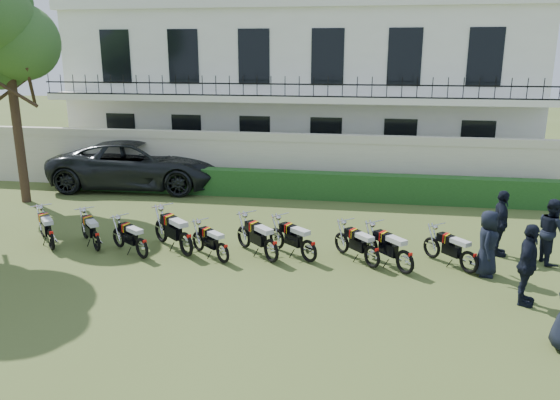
{
  "coord_description": "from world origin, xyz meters",
  "views": [
    {
      "loc": [
        3.37,
        -12.43,
        5.33
      ],
      "look_at": [
        0.91,
        2.1,
        1.29
      ],
      "focal_mm": 35.0,
      "sensor_mm": 36.0,
      "label": 1
    }
  ],
  "objects": [
    {
      "name": "motorcycle_6",
      "position": [
        1.89,
        0.76,
        0.48
      ],
      "size": [
        1.5,
        1.29,
        1.03
      ],
      "rotation": [
        0.0,
        0.0,
        0.87
      ],
      "color": "black",
      "rests_on": "ground"
    },
    {
      "name": "hedge",
      "position": [
        1.0,
        7.2,
        0.5
      ],
      "size": [
        18.0,
        0.6,
        1.0
      ],
      "primitive_type": "cube",
      "color": "#1A4017",
      "rests_on": "ground"
    },
    {
      "name": "building",
      "position": [
        0.0,
        13.96,
        3.71
      ],
      "size": [
        20.4,
        9.6,
        7.4
      ],
      "color": "white",
      "rests_on": "ground"
    },
    {
      "name": "motorcycle_9",
      "position": [
        5.87,
        0.7,
        0.45
      ],
      "size": [
        1.24,
        1.4,
        0.97
      ],
      "rotation": [
        0.0,
        0.0,
        0.72
      ],
      "color": "black",
      "rests_on": "ground"
    },
    {
      "name": "motorcycle_2",
      "position": [
        -2.47,
        0.29,
        0.45
      ],
      "size": [
        1.5,
        1.1,
        0.97
      ],
      "rotation": [
        0.0,
        0.0,
        0.95
      ],
      "color": "black",
      "rests_on": "ground"
    },
    {
      "name": "perimeter_wall",
      "position": [
        0.0,
        8.0,
        1.17
      ],
      "size": [
        30.0,
        0.35,
        2.3
      ],
      "color": "beige",
      "rests_on": "ground"
    },
    {
      "name": "motorcycle_1",
      "position": [
        -3.93,
        0.61,
        0.45
      ],
      "size": [
        1.27,
        1.38,
        0.97
      ],
      "rotation": [
        0.0,
        0.0,
        0.74
      ],
      "color": "black",
      "rests_on": "ground"
    },
    {
      "name": "suv",
      "position": [
        -5.76,
        7.79,
        0.95
      ],
      "size": [
        7.06,
        3.7,
        1.9
      ],
      "primitive_type": "imported",
      "rotation": [
        0.0,
        0.0,
        1.65
      ],
      "color": "black",
      "rests_on": "ground"
    },
    {
      "name": "ground",
      "position": [
        0.0,
        0.0,
        0.0
      ],
      "size": [
        100.0,
        100.0,
        0.0
      ],
      "primitive_type": "plane",
      "color": "#425120",
      "rests_on": "ground"
    },
    {
      "name": "officer_2",
      "position": [
        6.78,
        -0.82,
        0.91
      ],
      "size": [
        0.78,
        1.15,
        1.82
      ],
      "primitive_type": "imported",
      "rotation": [
        0.0,
        0.0,
        1.22
      ],
      "color": "black",
      "rests_on": "ground"
    },
    {
      "name": "motorcycle_5",
      "position": [
        0.94,
        0.6,
        0.49
      ],
      "size": [
        1.45,
        1.46,
        1.07
      ],
      "rotation": [
        0.0,
        0.0,
        0.78
      ],
      "color": "black",
      "rests_on": "ground"
    },
    {
      "name": "motorcycle_8",
      "position": [
        4.31,
        0.39,
        0.48
      ],
      "size": [
        1.33,
        1.51,
        1.04
      ],
      "rotation": [
        0.0,
        0.0,
        0.72
      ],
      "color": "black",
      "rests_on": "ground"
    },
    {
      "name": "officer_3",
      "position": [
        6.26,
        0.71,
        0.82
      ],
      "size": [
        0.72,
        0.92,
        1.65
      ],
      "primitive_type": "imported",
      "rotation": [
        0.0,
        0.0,
        1.29
      ],
      "color": "black",
      "rests_on": "ground"
    },
    {
      "name": "motorcycle_7",
      "position": [
        3.51,
        0.66,
        0.46
      ],
      "size": [
        1.26,
        1.42,
        0.99
      ],
      "rotation": [
        0.0,
        0.0,
        0.72
      ],
      "color": "black",
      "rests_on": "ground"
    },
    {
      "name": "motorcycle_3",
      "position": [
        -1.38,
        0.63,
        0.53
      ],
      "size": [
        1.63,
        1.48,
        1.15
      ],
      "rotation": [
        0.0,
        0.0,
        0.84
      ],
      "color": "black",
      "rests_on": "ground"
    },
    {
      "name": "motorcycle_4",
      "position": [
        -0.29,
        0.34,
        0.43
      ],
      "size": [
        1.37,
        1.16,
        0.93
      ],
      "rotation": [
        0.0,
        0.0,
        0.87
      ],
      "color": "black",
      "rests_on": "ground"
    },
    {
      "name": "motorcycle_0",
      "position": [
        -5.19,
        0.47,
        0.47
      ],
      "size": [
        1.33,
        1.45,
        1.02
      ],
      "rotation": [
        0.0,
        0.0,
        0.73
      ],
      "color": "black",
      "rests_on": "ground"
    },
    {
      "name": "officer_5",
      "position": [
        6.86,
        2.19,
        0.9
      ],
      "size": [
        0.57,
        1.1,
        1.79
      ],
      "primitive_type": "imported",
      "rotation": [
        0.0,
        0.0,
        1.44
      ],
      "color": "black",
      "rests_on": "ground"
    },
    {
      "name": "tree_west_near",
      "position": [
        -8.96,
        5.0,
        5.89
      ],
      "size": [
        3.4,
        3.2,
        7.9
      ],
      "color": "#473323",
      "rests_on": "ground"
    },
    {
      "name": "officer_4",
      "position": [
        8.04,
        1.82,
        0.86
      ],
      "size": [
        0.75,
        0.91,
        1.71
      ],
      "primitive_type": "imported",
      "rotation": [
        0.0,
        0.0,
        1.7
      ],
      "color": "black",
      "rests_on": "ground"
    }
  ]
}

